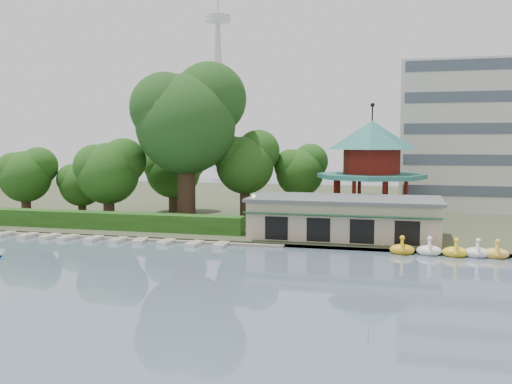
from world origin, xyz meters
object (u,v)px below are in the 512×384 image
(boathouse, at_px, (344,217))
(pavilion, at_px, (371,162))
(dock, at_px, (120,238))
(big_tree, at_px, (188,116))

(boathouse, bearing_deg, pavilion, 78.72)
(dock, xyz_separation_m, boathouse, (22.00, 4.77, 2.25))
(big_tree, bearing_deg, boathouse, -18.25)
(pavilion, bearing_deg, dock, -148.34)
(pavilion, bearing_deg, big_tree, -169.63)
(dock, distance_m, pavilion, 29.14)
(big_tree, bearing_deg, pavilion, 10.37)
(dock, bearing_deg, boathouse, 12.24)
(pavilion, distance_m, big_tree, 21.83)
(dock, bearing_deg, pavilion, 31.66)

